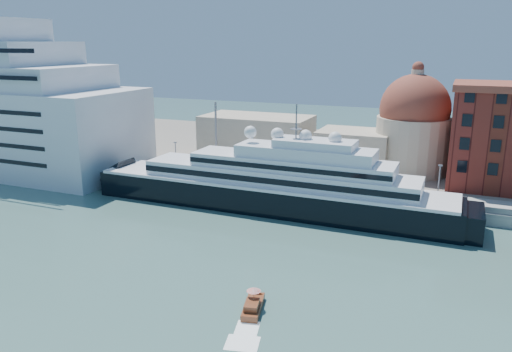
% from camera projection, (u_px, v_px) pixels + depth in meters
% --- Properties ---
extents(ground, '(400.00, 400.00, 0.00)m').
position_uv_depth(ground, '(235.00, 251.00, 83.43)').
color(ground, '#345B55').
rests_on(ground, ground).
extents(quay, '(180.00, 10.00, 2.50)m').
position_uv_depth(quay, '(298.00, 190.00, 113.42)').
color(quay, gray).
rests_on(quay, ground).
extents(land, '(260.00, 72.00, 2.00)m').
position_uv_depth(land, '(340.00, 155.00, 150.04)').
color(land, slate).
rests_on(land, ground).
extents(quay_fence, '(180.00, 0.10, 1.20)m').
position_uv_depth(quay_fence, '(291.00, 188.00, 108.93)').
color(quay_fence, slate).
rests_on(quay_fence, quay).
extents(superyacht, '(86.81, 12.03, 25.94)m').
position_uv_depth(superyacht, '(257.00, 187.00, 104.76)').
color(superyacht, black).
rests_on(superyacht, ground).
extents(service_barge, '(13.81, 5.33, 3.05)m').
position_uv_depth(service_barge, '(72.00, 183.00, 120.37)').
color(service_barge, white).
rests_on(service_barge, ground).
extents(water_taxi, '(3.59, 6.79, 3.07)m').
position_uv_depth(water_taxi, '(253.00, 306.00, 64.69)').
color(water_taxi, maroon).
rests_on(water_taxi, ground).
extents(church, '(66.00, 18.00, 25.50)m').
position_uv_depth(church, '(350.00, 133.00, 129.69)').
color(church, beige).
rests_on(church, land).
extents(lamp_posts, '(120.80, 2.40, 18.00)m').
position_uv_depth(lamp_posts, '(243.00, 150.00, 114.35)').
color(lamp_posts, slate).
rests_on(lamp_posts, quay).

